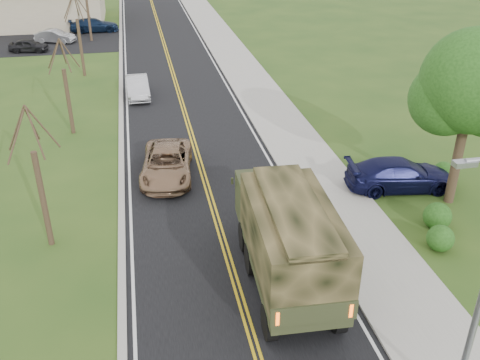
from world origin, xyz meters
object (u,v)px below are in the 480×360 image
object	(u,v)px
suv_champagne	(167,163)
sedan_silver	(138,87)
pickup_navy	(400,175)
military_truck	(288,234)

from	to	relation	value
suv_champagne	sedan_silver	distance (m)	12.91
pickup_navy	military_truck	bearing A→B (deg)	135.05
suv_champagne	military_truck	bearing A→B (deg)	-61.74
pickup_navy	suv_champagne	bearing A→B (deg)	78.64
military_truck	pickup_navy	distance (m)	9.63
military_truck	suv_champagne	xyz separation A→B (m)	(-3.63, 9.46, -1.44)
suv_champagne	pickup_navy	bearing A→B (deg)	-10.24
suv_champagne	pickup_navy	xyz separation A→B (m)	(11.04, -3.49, 0.02)
suv_champagne	sedan_silver	size ratio (longest dim) A/B	1.23
suv_champagne	sedan_silver	xyz separation A→B (m)	(-1.11, 12.86, -0.03)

